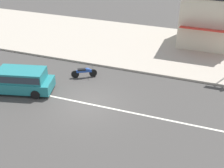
# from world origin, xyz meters

# --- Properties ---
(ground_plane) EXTENTS (160.00, 160.00, 0.00)m
(ground_plane) POSITION_xyz_m (0.00, 0.00, 0.00)
(ground_plane) COLOR #423F3D
(lane_centre_stripe) EXTENTS (50.40, 0.14, 0.01)m
(lane_centre_stripe) POSITION_xyz_m (0.00, 0.00, 0.00)
(lane_centre_stripe) COLOR silver
(lane_centre_stripe) RESTS_ON ground
(kerb_strip) EXTENTS (68.00, 10.00, 0.15)m
(kerb_strip) POSITION_xyz_m (0.00, 10.09, 0.07)
(kerb_strip) COLOR #ADA393
(kerb_strip) RESTS_ON ground
(minivan_teal_1) EXTENTS (4.86, 2.76, 1.56)m
(minivan_teal_1) POSITION_xyz_m (-4.71, -0.06, 0.84)
(minivan_teal_1) COLOR teal
(minivan_teal_1) RESTS_ON ground
(motorcycle_0) EXTENTS (1.66, 1.04, 0.80)m
(motorcycle_0) POSITION_xyz_m (-1.56, 3.12, 0.42)
(motorcycle_0) COLOR black
(motorcycle_0) RESTS_ON ground
(shopfront_corner_warung) EXTENTS (4.64, 5.15, 5.07)m
(shopfront_corner_warung) POSITION_xyz_m (6.00, 12.43, 2.69)
(shopfront_corner_warung) COLOR beige
(shopfront_corner_warung) RESTS_ON kerb_strip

